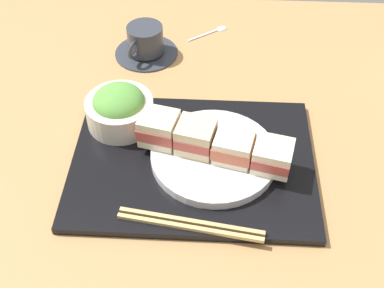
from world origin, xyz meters
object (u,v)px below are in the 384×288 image
Objects in this scene: sandwich_plate at (214,156)px; sandwich_nearmost at (159,128)px; salad_bowl at (120,108)px; sandwich_inner_near at (196,137)px; sandwich_farmost at (273,156)px; teaspoon at (216,30)px; coffee_cup at (145,43)px; chopsticks_pair at (190,225)px; sandwich_inner_far at (234,147)px.

sandwich_nearmost reaches higher than sandwich_plate.
sandwich_inner_near is at bearing -27.79° from salad_bowl.
salad_bowl reaches higher than sandwich_farmost.
teaspoon is at bearing 62.94° from salad_bowl.
sandwich_inner_near reaches higher than sandwich_farmost.
coffee_cup is (-15.60, 31.85, 0.71)cm from sandwich_plate.
coffee_cup is at bearing 105.00° from chopsticks_pair.
sandwich_plate is at bearing 76.91° from chopsticks_pair.
coffee_cup is 1.46× the size of teaspoon.
salad_bowl reaches higher than sandwich_plate.
salad_bowl reaches higher than sandwich_inner_near.
teaspoon is (17.06, 33.40, -4.57)cm from salad_bowl.
sandwich_nearmost reaches higher than teaspoon.
salad_bowl is at bearing 152.21° from sandwich_inner_near.
sandwich_inner_near is 0.78× the size of teaspoon.
teaspoon is (-9.90, 44.33, -5.11)cm from sandwich_farmost.
coffee_cup is (-25.18, 34.44, -2.51)cm from sandwich_farmost.
salad_bowl is at bearing 154.36° from sandwich_plate.
sandwich_inner_far is at bearing -85.28° from teaspoon.
coffee_cup is (-12.32, 45.96, 1.19)cm from chopsticks_pair.
salad_bowl is (-7.81, 5.76, -0.90)cm from sandwich_nearmost.
sandwich_farmost is at bearing -15.13° from sandwich_inner_far.
salad_bowl is at bearing 122.14° from chopsticks_pair.
sandwich_farmost is at bearing -15.13° from sandwich_inner_near.
chopsticks_pair is (14.10, -22.45, -3.16)cm from salad_bowl.
teaspoon is at bearing 76.71° from sandwich_nearmost.
coffee_cup is (-12.41, 30.99, -2.83)cm from sandwich_inner_near.
sandwich_nearmost is at bearing 164.87° from sandwich_inner_near.
salad_bowl is 37.78cm from teaspoon.
sandwich_plate is at bearing -15.13° from sandwich_nearmost.
sandwich_inner_far is at bearing -15.13° from sandwich_inner_near.
chopsticks_pair is at bearing -116.04° from sandwich_inner_far.
sandwich_inner_near reaches higher than sandwich_plate.
sandwich_inner_near is 6.62cm from sandwich_inner_far.
teaspoon is at bearing 90.45° from sandwich_plate.
sandwich_inner_near is at bearing 89.66° from chopsticks_pair.
chopsticks_pair reaches higher than teaspoon.
chopsticks_pair is 2.42× the size of teaspoon.
sandwich_nearmost is at bearing -103.29° from teaspoon.
sandwich_inner_far is 0.56× the size of coffee_cup.
salad_bowl is 23.66cm from coffee_cup.
sandwich_inner_near is 15.50cm from chopsticks_pair.
sandwich_inner_far is at bearing -15.13° from sandwich_nearmost.
sandwich_nearmost is 0.33× the size of chopsticks_pair.
sandwich_inner_near is 0.53× the size of coffee_cup.
sandwich_plate is at bearing -25.64° from salad_bowl.
sandwich_farmost is 29.10cm from salad_bowl.
sandwich_farmost is at bearing 41.86° from chopsticks_pair.
coffee_cup is (1.78, 23.51, -1.97)cm from salad_bowl.
teaspoon is at bearing 94.72° from sandwich_inner_far.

